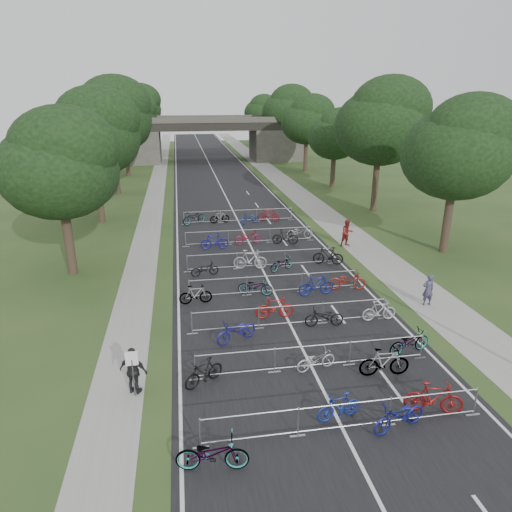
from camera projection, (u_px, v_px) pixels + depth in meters
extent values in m
plane|color=#2B481F|center=(343.00, 431.00, 14.76)|extent=(200.00, 200.00, 0.00)
cube|color=black|center=(215.00, 176.00, 61.23)|extent=(11.00, 140.00, 0.01)
cube|color=gray|center=(274.00, 174.00, 62.49)|extent=(3.00, 140.00, 0.01)
cube|color=gray|center=(159.00, 177.00, 60.06)|extent=(2.00, 140.00, 0.01)
cube|color=silver|center=(215.00, 176.00, 61.24)|extent=(0.12, 140.00, 0.00)
cube|color=#45423E|center=(135.00, 147.00, 72.54)|extent=(8.00, 8.00, 5.00)
cube|color=#45423E|center=(276.00, 144.00, 76.14)|extent=(8.00, 8.00, 5.00)
cube|color=black|center=(207.00, 126.00, 73.31)|extent=(30.00, 8.00, 1.20)
cube|color=#45423E|center=(208.00, 120.00, 69.44)|extent=(30.00, 0.40, 0.90)
cube|color=#45423E|center=(205.00, 118.00, 76.51)|extent=(30.00, 0.40, 0.90)
cylinder|color=#4C4C51|center=(134.00, 378.00, 16.23)|extent=(0.06, 0.06, 1.50)
cube|color=white|center=(132.00, 359.00, 15.97)|extent=(0.45, 0.04, 0.55)
cylinder|color=#33261C|center=(69.00, 240.00, 27.13)|extent=(0.56, 0.56, 4.20)
ellipsoid|color=black|center=(59.00, 171.00, 25.76)|extent=(6.72, 6.72, 5.51)
sphere|color=black|center=(65.00, 147.00, 24.94)|extent=(5.38, 5.38, 5.38)
sphere|color=black|center=(54.00, 184.00, 26.42)|extent=(4.37, 4.37, 4.37)
cylinder|color=#33261C|center=(447.00, 220.00, 30.92)|extent=(0.56, 0.56, 4.48)
ellipsoid|color=black|center=(457.00, 154.00, 29.45)|extent=(7.17, 7.17, 5.88)
sphere|color=black|center=(474.00, 132.00, 28.61)|extent=(5.73, 5.73, 5.73)
sphere|color=black|center=(444.00, 167.00, 30.14)|extent=(4.66, 4.66, 4.66)
cylinder|color=#33261C|center=(99.00, 195.00, 38.20)|extent=(0.56, 0.56, 4.72)
ellipsoid|color=black|center=(93.00, 138.00, 36.65)|extent=(7.56, 7.56, 6.20)
sphere|color=black|center=(97.00, 119.00, 35.77)|extent=(6.05, 6.05, 6.05)
sphere|color=black|center=(89.00, 149.00, 37.35)|extent=(4.91, 4.91, 4.91)
cylinder|color=#33261C|center=(375.00, 184.00, 41.97)|extent=(0.56, 0.56, 5.11)
ellipsoid|color=black|center=(380.00, 127.00, 40.30)|extent=(8.18, 8.18, 6.70)
sphere|color=black|center=(391.00, 108.00, 39.38)|extent=(6.54, 6.54, 6.54)
sphere|color=black|center=(372.00, 139.00, 41.03)|extent=(5.31, 5.31, 5.31)
cylinder|color=#33261C|center=(116.00, 170.00, 49.26)|extent=(0.56, 0.56, 5.25)
ellipsoid|color=black|center=(111.00, 120.00, 47.55)|extent=(8.40, 8.40, 6.89)
sphere|color=black|center=(115.00, 103.00, 46.61)|extent=(6.72, 6.72, 6.72)
sphere|color=black|center=(108.00, 130.00, 48.28)|extent=(5.46, 5.46, 5.46)
cylinder|color=#33261C|center=(333.00, 170.00, 53.33)|extent=(0.56, 0.56, 3.85)
ellipsoid|color=black|center=(335.00, 137.00, 52.07)|extent=(6.16, 6.16, 5.05)
sphere|color=black|center=(342.00, 126.00, 51.29)|extent=(4.93, 4.93, 4.93)
sphere|color=black|center=(329.00, 144.00, 52.72)|extent=(4.00, 4.00, 4.00)
cylinder|color=#33261C|center=(127.00, 160.00, 60.59)|extent=(0.56, 0.56, 4.20)
ellipsoid|color=black|center=(124.00, 128.00, 59.22)|extent=(6.72, 6.72, 5.51)
sphere|color=black|center=(128.00, 117.00, 58.40)|extent=(5.38, 5.38, 5.38)
sphere|color=black|center=(121.00, 134.00, 59.89)|extent=(4.37, 4.37, 4.37)
cylinder|color=#33261C|center=(306.00, 155.00, 64.38)|extent=(0.56, 0.56, 4.48)
ellipsoid|color=black|center=(307.00, 123.00, 62.92)|extent=(7.17, 7.17, 5.88)
sphere|color=black|center=(312.00, 112.00, 62.07)|extent=(5.73, 5.73, 5.73)
sphere|color=black|center=(302.00, 129.00, 63.60)|extent=(4.66, 4.66, 4.66)
cylinder|color=#33261C|center=(134.00, 148.00, 71.66)|extent=(0.56, 0.56, 4.72)
ellipsoid|color=black|center=(132.00, 117.00, 70.11)|extent=(7.56, 7.56, 6.20)
sphere|color=black|center=(135.00, 107.00, 69.24)|extent=(6.05, 6.05, 6.05)
sphere|color=black|center=(129.00, 124.00, 70.81)|extent=(4.91, 4.91, 4.91)
cylinder|color=#33261C|center=(286.00, 144.00, 75.43)|extent=(0.56, 0.56, 5.11)
ellipsoid|color=black|center=(287.00, 113.00, 73.76)|extent=(8.18, 8.18, 6.70)
sphere|color=black|center=(292.00, 102.00, 72.84)|extent=(6.54, 6.54, 6.54)
sphere|color=black|center=(283.00, 119.00, 74.49)|extent=(5.31, 5.31, 5.31)
cylinder|color=#33261C|center=(140.00, 139.00, 82.73)|extent=(0.56, 0.56, 5.25)
ellipsoid|color=black|center=(137.00, 110.00, 81.01)|extent=(8.40, 8.40, 6.89)
sphere|color=black|center=(140.00, 100.00, 80.08)|extent=(6.72, 6.72, 6.72)
sphere|color=black|center=(135.00, 116.00, 81.74)|extent=(5.46, 5.46, 5.46)
cylinder|color=#33261C|center=(272.00, 141.00, 86.80)|extent=(0.56, 0.56, 3.85)
ellipsoid|color=black|center=(272.00, 121.00, 85.54)|extent=(6.16, 6.16, 5.05)
sphere|color=black|center=(276.00, 114.00, 84.75)|extent=(4.93, 4.93, 4.93)
sphere|color=black|center=(269.00, 125.00, 86.18)|extent=(4.00, 4.00, 4.00)
cylinder|color=#33261C|center=(144.00, 137.00, 94.05)|extent=(0.56, 0.56, 4.20)
ellipsoid|color=black|center=(142.00, 116.00, 92.68)|extent=(6.72, 6.72, 5.51)
sphere|color=black|center=(145.00, 109.00, 91.86)|extent=(5.38, 5.38, 5.38)
sphere|color=black|center=(140.00, 120.00, 93.35)|extent=(4.37, 4.37, 4.37)
cylinder|color=#33261C|center=(261.00, 134.00, 97.85)|extent=(0.56, 0.56, 4.48)
ellipsoid|color=black|center=(261.00, 113.00, 96.38)|extent=(7.17, 7.17, 5.88)
sphere|color=black|center=(264.00, 106.00, 95.53)|extent=(5.73, 5.73, 5.73)
sphere|color=black|center=(258.00, 117.00, 97.06)|extent=(4.66, 4.66, 4.66)
cylinder|color=#A3A6AB|center=(346.00, 404.00, 14.41)|extent=(9.20, 0.04, 0.04)
cylinder|color=#A3A6AB|center=(344.00, 426.00, 14.70)|extent=(9.20, 0.04, 0.04)
cylinder|color=#A3A6AB|center=(200.00, 434.00, 13.86)|extent=(0.05, 0.05, 1.10)
cube|color=#A3A6AB|center=(201.00, 448.00, 14.04)|extent=(0.50, 0.08, 0.03)
cylinder|color=#A3A6AB|center=(298.00, 422.00, 14.34)|extent=(0.05, 0.05, 1.10)
cube|color=#A3A6AB|center=(298.00, 436.00, 14.52)|extent=(0.50, 0.08, 0.03)
cylinder|color=#A3A6AB|center=(390.00, 412.00, 14.82)|extent=(0.05, 0.05, 1.10)
cube|color=#A3A6AB|center=(388.00, 425.00, 15.00)|extent=(0.50, 0.08, 0.03)
cylinder|color=#A3A6AB|center=(475.00, 402.00, 15.30)|extent=(0.05, 0.05, 1.10)
cube|color=#A3A6AB|center=(473.00, 415.00, 15.48)|extent=(0.50, 0.08, 0.03)
cylinder|color=#A3A6AB|center=(313.00, 346.00, 17.76)|extent=(9.20, 0.04, 0.04)
cylinder|color=#A3A6AB|center=(312.00, 365.00, 18.05)|extent=(9.20, 0.04, 0.04)
cylinder|color=#A3A6AB|center=(195.00, 368.00, 17.20)|extent=(0.05, 0.05, 1.10)
cube|color=#A3A6AB|center=(196.00, 380.00, 17.38)|extent=(0.50, 0.08, 0.03)
cylinder|color=#A3A6AB|center=(275.00, 360.00, 17.68)|extent=(0.05, 0.05, 1.10)
cube|color=#A3A6AB|center=(275.00, 372.00, 17.86)|extent=(0.50, 0.08, 0.03)
cylinder|color=#A3A6AB|center=(350.00, 353.00, 18.16)|extent=(0.05, 0.05, 1.10)
cube|color=#A3A6AB|center=(349.00, 365.00, 18.34)|extent=(0.50, 0.08, 0.03)
cylinder|color=#A3A6AB|center=(421.00, 347.00, 18.64)|extent=(0.05, 0.05, 1.10)
cube|color=#A3A6AB|center=(420.00, 358.00, 18.82)|extent=(0.50, 0.08, 0.03)
cylinder|color=#A3A6AB|center=(291.00, 306.00, 21.10)|extent=(9.20, 0.04, 0.04)
cylinder|color=#A3A6AB|center=(291.00, 323.00, 21.39)|extent=(9.20, 0.04, 0.04)
cylinder|color=#A3A6AB|center=(192.00, 323.00, 20.55)|extent=(0.05, 0.05, 1.10)
cube|color=#A3A6AB|center=(192.00, 334.00, 20.73)|extent=(0.50, 0.08, 0.03)
cylinder|color=#A3A6AB|center=(259.00, 318.00, 21.03)|extent=(0.05, 0.05, 1.10)
cube|color=#A3A6AB|center=(259.00, 328.00, 21.21)|extent=(0.50, 0.08, 0.03)
cylinder|color=#A3A6AB|center=(323.00, 313.00, 21.51)|extent=(0.05, 0.05, 1.10)
cube|color=#A3A6AB|center=(322.00, 323.00, 21.69)|extent=(0.50, 0.08, 0.03)
cylinder|color=#A3A6AB|center=(384.00, 308.00, 21.99)|extent=(0.05, 0.05, 1.10)
cube|color=#A3A6AB|center=(383.00, 318.00, 22.17)|extent=(0.50, 0.08, 0.03)
cylinder|color=#A3A6AB|center=(275.00, 276.00, 24.63)|extent=(9.20, 0.04, 0.04)
cylinder|color=#A3A6AB|center=(274.00, 290.00, 24.93)|extent=(9.20, 0.04, 0.04)
cylinder|color=#A3A6AB|center=(189.00, 290.00, 24.08)|extent=(0.05, 0.05, 1.10)
cube|color=#A3A6AB|center=(190.00, 299.00, 24.26)|extent=(0.50, 0.08, 0.03)
cylinder|color=#A3A6AB|center=(247.00, 286.00, 24.56)|extent=(0.05, 0.05, 1.10)
cube|color=#A3A6AB|center=(247.00, 295.00, 24.74)|extent=(0.50, 0.08, 0.03)
cylinder|color=#A3A6AB|center=(302.00, 282.00, 25.04)|extent=(0.05, 0.05, 1.10)
cube|color=#A3A6AB|center=(302.00, 291.00, 25.22)|extent=(0.50, 0.08, 0.03)
cylinder|color=#A3A6AB|center=(355.00, 279.00, 25.52)|extent=(0.05, 0.05, 1.10)
cube|color=#A3A6AB|center=(354.00, 287.00, 25.70)|extent=(0.50, 0.08, 0.03)
cylinder|color=#A3A6AB|center=(262.00, 252.00, 28.35)|extent=(9.20, 0.04, 0.04)
cylinder|color=#A3A6AB|center=(261.00, 265.00, 28.64)|extent=(9.20, 0.04, 0.04)
cylinder|color=#A3A6AB|center=(187.00, 264.00, 27.80)|extent=(0.05, 0.05, 1.10)
cube|color=#A3A6AB|center=(188.00, 272.00, 27.98)|extent=(0.50, 0.08, 0.03)
cylinder|color=#A3A6AB|center=(237.00, 261.00, 28.28)|extent=(0.05, 0.05, 1.10)
cube|color=#A3A6AB|center=(237.00, 269.00, 28.46)|extent=(0.50, 0.08, 0.03)
cylinder|color=#A3A6AB|center=(285.00, 258.00, 28.76)|extent=(0.05, 0.05, 1.10)
cube|color=#A3A6AB|center=(285.00, 266.00, 28.94)|extent=(0.50, 0.08, 0.03)
cylinder|color=#A3A6AB|center=(332.00, 255.00, 29.24)|extent=(0.05, 0.05, 1.10)
cube|color=#A3A6AB|center=(332.00, 263.00, 29.42)|extent=(0.50, 0.08, 0.03)
cylinder|color=#A3A6AB|center=(249.00, 230.00, 33.00)|extent=(9.20, 0.04, 0.04)
cylinder|color=#A3A6AB|center=(249.00, 241.00, 33.29)|extent=(9.20, 0.04, 0.04)
cylinder|color=#A3A6AB|center=(186.00, 239.00, 32.45)|extent=(0.05, 0.05, 1.10)
cube|color=#A3A6AB|center=(186.00, 247.00, 32.63)|extent=(0.50, 0.08, 0.03)
cylinder|color=#A3A6AB|center=(228.00, 237.00, 32.93)|extent=(0.05, 0.05, 1.10)
cube|color=#A3A6AB|center=(229.00, 244.00, 33.11)|extent=(0.50, 0.08, 0.03)
cylinder|color=#A3A6AB|center=(270.00, 235.00, 33.41)|extent=(0.05, 0.05, 1.10)
cube|color=#A3A6AB|center=(270.00, 242.00, 33.59)|extent=(0.50, 0.08, 0.03)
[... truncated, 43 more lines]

